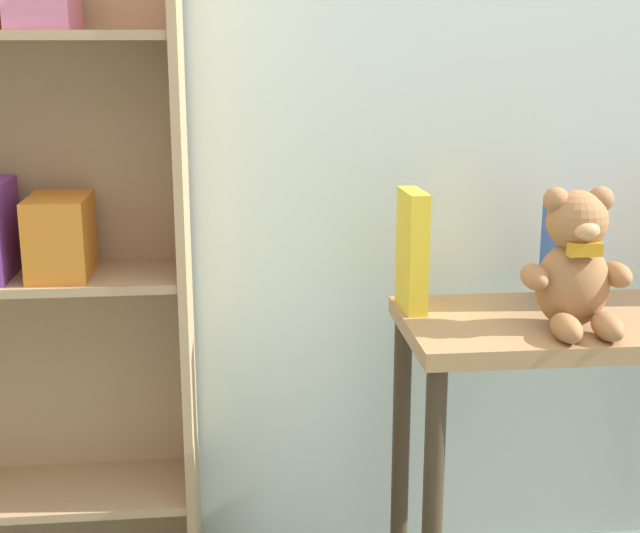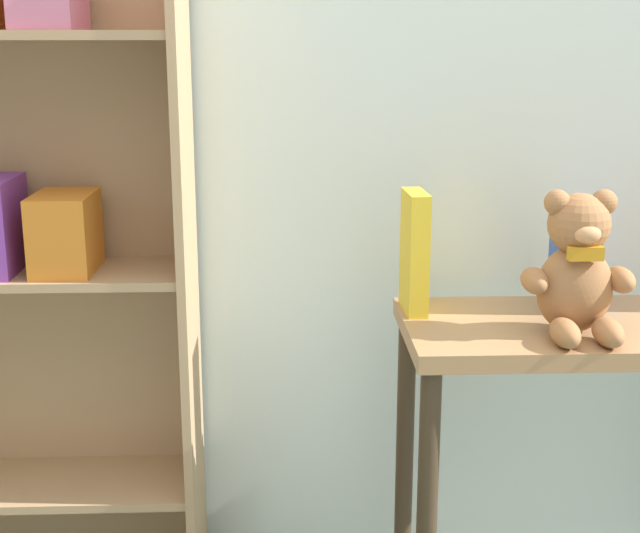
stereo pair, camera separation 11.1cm
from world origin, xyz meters
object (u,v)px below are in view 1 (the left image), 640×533
(teddy_bear, at_px, (576,265))
(book_standing_yellow, at_px, (413,251))
(display_table, at_px, (569,371))
(bookshelf_side, at_px, (24,223))
(book_standing_blue, at_px, (556,253))

(teddy_bear, bearing_deg, book_standing_yellow, 150.75)
(display_table, bearing_deg, bookshelf_side, 172.29)
(bookshelf_side, distance_m, teddy_bear, 1.10)
(book_standing_yellow, bearing_deg, bookshelf_side, 173.41)
(book_standing_yellow, bearing_deg, display_table, -18.29)
(display_table, height_order, teddy_bear, teddy_bear)
(book_standing_blue, bearing_deg, display_table, -89.44)
(bookshelf_side, height_order, book_standing_yellow, bookshelf_side)
(display_table, relative_size, teddy_bear, 2.49)
(bookshelf_side, distance_m, book_standing_blue, 1.11)
(book_standing_blue, bearing_deg, book_standing_yellow, -175.48)
(display_table, bearing_deg, teddy_bear, -113.51)
(teddy_bear, bearing_deg, display_table, 66.49)
(bookshelf_side, relative_size, display_table, 2.14)
(book_standing_yellow, height_order, book_standing_blue, book_standing_yellow)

